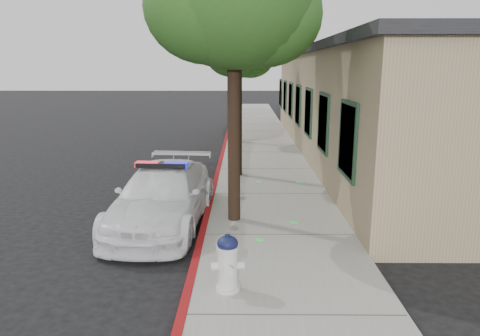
% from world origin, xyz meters
% --- Properties ---
extents(ground, '(120.00, 120.00, 0.00)m').
position_xyz_m(ground, '(0.00, 0.00, 0.00)').
color(ground, black).
rests_on(ground, ground).
extents(sidewalk, '(3.20, 60.00, 0.15)m').
position_xyz_m(sidewalk, '(1.60, 3.00, 0.07)').
color(sidewalk, gray).
rests_on(sidewalk, ground).
extents(red_curb, '(0.14, 60.00, 0.16)m').
position_xyz_m(red_curb, '(0.06, 3.00, 0.08)').
color(red_curb, maroon).
rests_on(red_curb, ground).
extents(clapboard_building, '(7.30, 20.89, 4.24)m').
position_xyz_m(clapboard_building, '(6.69, 9.00, 2.13)').
color(clapboard_building, '#9A8865').
rests_on(clapboard_building, ground).
extents(police_car, '(2.15, 4.67, 1.44)m').
position_xyz_m(police_car, '(-0.90, 1.01, 0.67)').
color(police_car, white).
rests_on(police_car, ground).
extents(fire_hydrant, '(0.51, 0.45, 0.90)m').
position_xyz_m(fire_hydrant, '(0.67, -2.30, 0.60)').
color(fire_hydrant, silver).
rests_on(fire_hydrant, sidewalk).
extents(street_tree_near, '(3.63, 3.33, 6.10)m').
position_xyz_m(street_tree_near, '(0.71, 0.93, 4.70)').
color(street_tree_near, black).
rests_on(street_tree_near, sidewalk).
extents(street_tree_far, '(3.00, 2.75, 5.20)m').
position_xyz_m(street_tree_far, '(0.72, 11.49, 4.06)').
color(street_tree_far, black).
rests_on(street_tree_far, sidewalk).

